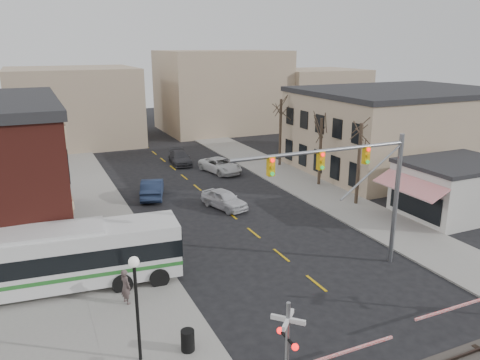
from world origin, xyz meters
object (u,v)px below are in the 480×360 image
street_lamp (136,288)px  trash_bin (188,340)px  car_b (152,188)px  car_d (180,158)px  car_a (224,199)px  car_c (220,165)px  rr_crossing_west (297,348)px  transit_bus (55,258)px  pedestrian_near (126,286)px  pedestrian_far (109,266)px  traffic_signal_mast (358,177)px

street_lamp → trash_bin: 3.52m
car_b → car_d: size_ratio=1.04×
car_a → car_c: 11.10m
rr_crossing_west → trash_bin: size_ratio=5.79×
street_lamp → car_d: street_lamp is taller
car_a → car_d: car_a is taller
trash_bin → car_c: (12.53, 27.03, 0.15)m
transit_bus → trash_bin: bearing=-59.5°
car_d → pedestrian_near: 29.52m
pedestrian_far → pedestrian_near: bearing=-141.5°
rr_crossing_west → car_c: rr_crossing_west is taller
rr_crossing_west → car_b: bearing=87.8°
rr_crossing_west → trash_bin: bearing=126.9°
trash_bin → car_c: car_c is taller
trash_bin → pedestrian_far: pedestrian_far is taller
car_c → car_b: bearing=-161.2°
street_lamp → car_c: size_ratio=0.88×
traffic_signal_mast → car_a: traffic_signal_mast is taller
car_d → pedestrian_far: pedestrian_far is taller
trash_bin → car_d: car_d is taller
traffic_signal_mast → trash_bin: bearing=-163.6°
car_b → car_d: bearing=-101.9°
trash_bin → pedestrian_far: bearing=103.8°
traffic_signal_mast → pedestrian_far: (-13.25, 4.78, -4.91)m
car_a → pedestrian_far: (-10.63, -8.53, 0.12)m
trash_bin → pedestrian_near: pedestrian_near is taller
pedestrian_far → car_a: bearing=-19.1°
rr_crossing_west → street_lamp: (-5.04, 4.25, 1.50)m
trash_bin → car_d: (9.77, 32.23, 0.11)m
car_a → traffic_signal_mast: bearing=-95.8°
street_lamp → car_a: 19.73m
transit_bus → traffic_signal_mast: 17.12m
transit_bus → pedestrian_far: 2.93m
trash_bin → pedestrian_far: size_ratio=0.64×
traffic_signal_mast → rr_crossing_west: traffic_signal_mast is taller
pedestrian_far → car_c: bearing=-5.4°
car_a → car_c: car_a is taller
trash_bin → pedestrian_near: (-1.65, 5.02, 0.46)m
traffic_signal_mast → car_c: size_ratio=2.02×
street_lamp → rr_crossing_west: bearing=-40.2°
street_lamp → pedestrian_near: bearing=85.5°
rr_crossing_west → pedestrian_near: rr_crossing_west is taller
street_lamp → traffic_signal_mast: bearing=13.0°
rr_crossing_west → pedestrian_far: bearing=112.5°
car_d → pedestrian_far: size_ratio=3.22×
transit_bus → traffic_signal_mast: size_ratio=1.23×
rr_crossing_west → car_b: 25.88m
car_b → traffic_signal_mast: bearing=128.7°
trash_bin → car_a: bearing=62.6°
traffic_signal_mast → street_lamp: size_ratio=2.30×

